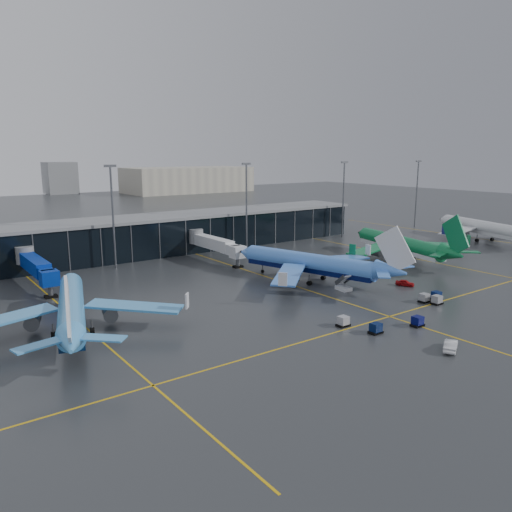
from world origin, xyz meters
TOP-DOWN VIEW (x-y plane):
  - ground at (0.00, 0.00)m, footprint 600.00×600.00m
  - terminal_pier at (0.00, 62.00)m, footprint 142.00×17.00m
  - jet_bridges at (-35.00, 42.99)m, footprint 94.00×27.50m
  - flood_masts at (5.00, 50.00)m, footprint 203.00×0.50m
  - distant_hangars at (49.94, 270.08)m, footprint 260.00×71.00m
  - taxi_lines at (10.00, 10.61)m, footprint 220.00×120.00m
  - airliner_arkefly at (-37.17, 10.49)m, footprint 47.22×50.71m
  - airliner_klm_near at (15.17, 12.01)m, footprint 49.19×52.84m
  - airliner_aer_lingus at (50.94, 15.17)m, footprint 48.45×52.33m
  - airliner_ba at (96.97, 18.55)m, footprint 51.65×55.21m
  - baggage_carts at (13.66, -16.06)m, footprint 27.95×9.14m
  - mobile_airstair at (16.03, 1.94)m, footprint 2.59×3.45m
  - service_van_red at (29.29, -3.48)m, footprint 3.12×4.21m
  - service_van_white at (4.83, -30.23)m, footprint 5.05×3.78m

SIDE VIEW (x-z plane):
  - ground at x=0.00m, z-range 0.00..0.00m
  - taxi_lines at x=10.00m, z-range 0.00..0.02m
  - service_van_red at x=29.29m, z-range 0.00..1.33m
  - baggage_carts at x=13.66m, z-range -0.09..1.61m
  - mobile_airstair at x=16.03m, z-range -0.95..2.49m
  - service_van_white at x=4.83m, z-range 0.00..1.59m
  - jet_bridges at x=-35.00m, z-range 0.95..8.15m
  - terminal_pier at x=0.00m, z-range 0.07..10.77m
  - airliner_arkefly at x=-37.17m, z-range 0.00..12.92m
  - airliner_klm_near at x=15.17m, z-range 0.00..13.48m
  - airliner_aer_lingus at x=50.94m, z-range 0.00..13.56m
  - airliner_ba at x=96.97m, z-range 0.00..13.89m
  - distant_hangars at x=49.94m, z-range -2.21..19.79m
  - flood_masts at x=5.00m, z-range 1.06..26.56m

